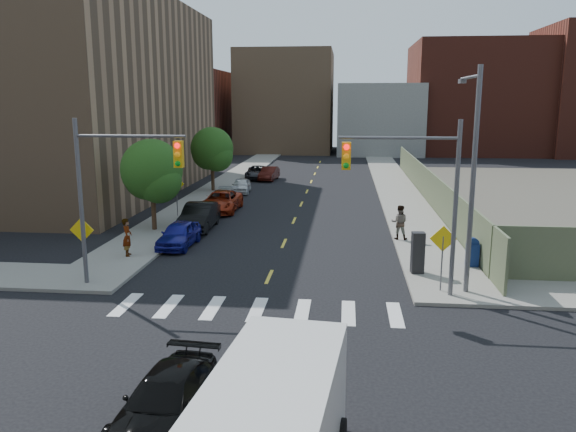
% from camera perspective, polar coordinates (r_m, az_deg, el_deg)
% --- Properties ---
extents(ground, '(160.00, 160.00, 0.00)m').
position_cam_1_polar(ground, '(17.73, -5.55, -14.08)').
color(ground, black).
rests_on(ground, ground).
extents(sidewalk_nw, '(3.50, 73.00, 0.15)m').
position_cam_1_polar(sidewalk_nw, '(58.69, -5.00, 4.15)').
color(sidewalk_nw, gray).
rests_on(sidewalk_nw, ground).
extents(sidewalk_ne, '(3.50, 73.00, 0.15)m').
position_cam_1_polar(sidewalk_ne, '(57.82, 10.30, 3.90)').
color(sidewalk_ne, gray).
rests_on(sidewalk_ne, ground).
extents(fence_north, '(0.12, 44.00, 2.50)m').
position_cam_1_polar(fence_north, '(44.56, 14.00, 3.00)').
color(fence_north, '#606B4B').
rests_on(fence_north, ground).
extents(building_nw, '(22.00, 30.00, 16.00)m').
position_cam_1_polar(building_nw, '(52.18, -23.55, 11.05)').
color(building_nw, '#8C6B4C').
rests_on(building_nw, ground).
extents(bg_bldg_west, '(14.00, 18.00, 12.00)m').
position_cam_1_polar(bg_bldg_west, '(89.31, -10.72, 10.37)').
color(bg_bldg_west, '#592319').
rests_on(bg_bldg_west, ground).
extents(bg_bldg_midwest, '(14.00, 16.00, 15.00)m').
position_cam_1_polar(bg_bldg_midwest, '(88.13, -0.15, 11.52)').
color(bg_bldg_midwest, '#8C6B4C').
rests_on(bg_bldg_midwest, ground).
extents(bg_bldg_center, '(12.00, 16.00, 10.00)m').
position_cam_1_polar(bg_bldg_center, '(85.81, 9.18, 9.71)').
color(bg_bldg_center, gray).
rests_on(bg_bldg_center, ground).
extents(bg_bldg_east, '(18.00, 18.00, 16.00)m').
position_cam_1_polar(bg_bldg_east, '(89.62, 18.32, 11.27)').
color(bg_bldg_east, '#592319').
rests_on(bg_bldg_east, ground).
extents(signal_nw, '(4.59, 0.30, 7.00)m').
position_cam_1_polar(signal_nw, '(23.75, -17.17, 3.50)').
color(signal_nw, '#59595E').
rests_on(signal_nw, ground).
extents(signal_ne, '(4.59, 0.30, 7.00)m').
position_cam_1_polar(signal_ne, '(22.03, 12.89, 3.13)').
color(signal_ne, '#59595E').
rests_on(signal_ne, ground).
extents(streetlight_ne, '(0.25, 3.70, 9.00)m').
position_cam_1_polar(streetlight_ne, '(23.20, 18.16, 4.98)').
color(streetlight_ne, '#59595E').
rests_on(streetlight_ne, ground).
extents(warn_sign_nw, '(1.06, 0.06, 2.83)m').
position_cam_1_polar(warn_sign_nw, '(25.41, -20.16, -2.01)').
color(warn_sign_nw, '#59595E').
rests_on(warn_sign_nw, ground).
extents(warn_sign_ne, '(1.06, 0.06, 2.83)m').
position_cam_1_polar(warn_sign_ne, '(23.19, 15.45, -2.97)').
color(warn_sign_ne, '#59595E').
rests_on(warn_sign_ne, ground).
extents(warn_sign_midwest, '(1.06, 0.06, 2.83)m').
position_cam_1_polar(warn_sign_midwest, '(37.76, -11.26, 2.76)').
color(warn_sign_midwest, '#59595E').
rests_on(warn_sign_midwest, ground).
extents(tree_west_near, '(3.66, 3.64, 5.52)m').
position_cam_1_polar(tree_west_near, '(33.90, -13.64, 4.20)').
color(tree_west_near, '#332114').
rests_on(tree_west_near, ground).
extents(tree_west_far, '(3.66, 3.64, 5.52)m').
position_cam_1_polar(tree_west_far, '(48.22, -7.71, 6.54)').
color(tree_west_far, '#332114').
rests_on(tree_west_far, ground).
extents(parked_car_blue, '(1.71, 4.03, 1.36)m').
position_cam_1_polar(parked_car_blue, '(30.50, -11.01, -1.84)').
color(parked_car_blue, navy).
rests_on(parked_car_blue, ground).
extents(parked_car_black, '(1.76, 4.84, 1.59)m').
position_cam_1_polar(parked_car_black, '(34.41, -9.02, -0.05)').
color(parked_car_black, black).
rests_on(parked_car_black, ground).
extents(parked_car_red, '(2.38, 5.15, 1.43)m').
position_cam_1_polar(parked_car_red, '(39.73, -6.81, 1.46)').
color(parked_car_red, '#A22910').
rests_on(parked_car_red, ground).
extents(parked_car_silver, '(1.95, 4.61, 1.33)m').
position_cam_1_polar(parked_car_silver, '(40.98, -6.57, 1.71)').
color(parked_car_silver, '#B4B5BC').
rests_on(parked_car_silver, ground).
extents(parked_car_white, '(1.72, 3.75, 1.24)m').
position_cam_1_polar(parked_car_white, '(47.73, -4.78, 3.10)').
color(parked_car_white, silver).
rests_on(parked_car_white, ground).
extents(parked_car_maroon, '(1.74, 4.06, 1.30)m').
position_cam_1_polar(parked_car_maroon, '(55.28, -1.93, 4.33)').
color(parked_car_maroon, '#3A100B').
rests_on(parked_car_maroon, ground).
extents(parked_car_grey, '(2.50, 4.84, 1.30)m').
position_cam_1_polar(parked_car_grey, '(56.15, -3.16, 4.43)').
color(parked_car_grey, black).
rests_on(parked_car_grey, ground).
extents(black_sedan, '(2.10, 4.43, 1.25)m').
position_cam_1_polar(black_sedan, '(14.48, -12.31, -17.80)').
color(black_sedan, black).
rests_on(black_sedan, ground).
extents(mailbox, '(0.56, 0.43, 1.35)m').
position_cam_1_polar(mailbox, '(27.33, 18.23, -3.52)').
color(mailbox, navy).
rests_on(mailbox, sidewalk_ne).
extents(payphone, '(0.59, 0.50, 1.85)m').
position_cam_1_polar(payphone, '(25.54, 13.04, -3.65)').
color(payphone, black).
rests_on(payphone, sidewalk_ne).
extents(pedestrian_west, '(0.59, 0.77, 1.88)m').
position_cam_1_polar(pedestrian_west, '(28.73, -16.01, -2.08)').
color(pedestrian_west, gray).
rests_on(pedestrian_west, sidewalk_nw).
extents(pedestrian_east, '(1.01, 0.83, 1.90)m').
position_cam_1_polar(pedestrian_east, '(31.51, 11.26, -0.63)').
color(pedestrian_east, gray).
rests_on(pedestrian_east, sidewalk_ne).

